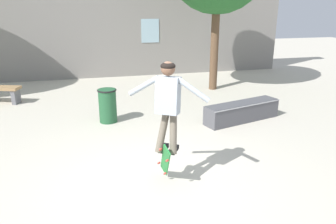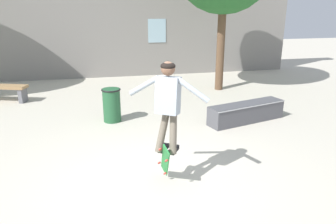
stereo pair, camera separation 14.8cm
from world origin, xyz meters
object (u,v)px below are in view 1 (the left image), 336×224
object	(u,v)px
skate_ledge	(242,112)
skateboard_flipping	(165,161)
skater	(168,100)
trash_bin	(108,105)

from	to	relation	value
skate_ledge	skateboard_flipping	bearing A→B (deg)	-151.55
skater	skateboard_flipping	size ratio (longest dim) A/B	1.91
skater	skateboard_flipping	bearing A→B (deg)	163.00
trash_bin	skateboard_flipping	world-z (taller)	trash_bin
skate_ledge	skateboard_flipping	world-z (taller)	skateboard_flipping
skate_ledge	skater	bearing A→B (deg)	-151.47
trash_bin	skateboard_flipping	xyz separation A→B (m)	(0.65, -3.19, -0.02)
skate_ledge	trash_bin	world-z (taller)	trash_bin
trash_bin	skateboard_flipping	distance (m)	3.25
skateboard_flipping	trash_bin	bearing A→B (deg)	19.21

